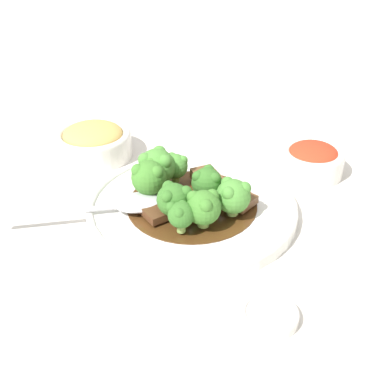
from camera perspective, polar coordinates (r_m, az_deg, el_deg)
name	(u,v)px	position (r m, az deg, el deg)	size (l,w,h in m)	color
ground_plane	(192,214)	(0.71, 0.00, -2.31)	(4.00, 4.00, 0.00)	silver
main_plate	(192,207)	(0.71, 0.00, -1.64)	(0.28, 0.28, 0.02)	white
beef_strip_0	(229,196)	(0.70, 4.01, -0.40)	(0.06, 0.08, 0.01)	brown
beef_strip_1	(174,199)	(0.70, -1.90, -0.70)	(0.07, 0.08, 0.01)	brown
beef_strip_2	(153,210)	(0.68, -4.14, -1.89)	(0.06, 0.06, 0.01)	#56331E
beef_strip_3	(208,179)	(0.73, 1.70, 1.37)	(0.06, 0.06, 0.02)	brown
broccoli_floret_0	(157,166)	(0.72, -3.79, 2.77)	(0.05, 0.05, 0.06)	#7FA84C
broccoli_floret_1	(174,199)	(0.66, -1.99, -0.75)	(0.04, 0.04, 0.05)	#7FA84C
broccoli_floret_2	(204,207)	(0.64, 1.25, -1.60)	(0.04, 0.04, 0.05)	#7FA84C
broccoli_floret_3	(149,176)	(0.70, -4.60, 1.67)	(0.05, 0.05, 0.05)	#7FA84C
broccoli_floret_4	(175,166)	(0.73, -1.79, 2.82)	(0.03, 0.03, 0.04)	#8EB756
broccoli_floret_5	(179,214)	(0.63, -1.37, -2.39)	(0.03, 0.03, 0.04)	#8EB756
broccoli_floret_6	(207,182)	(0.68, 1.60, 1.07)	(0.04, 0.04, 0.05)	#8EB756
broccoli_floret_7	(233,196)	(0.66, 4.41, -0.39)	(0.04, 0.04, 0.05)	#8EB756
serving_spoon	(127,204)	(0.69, -6.93, -1.26)	(0.10, 0.20, 0.01)	silver
side_bowl_kimchi	(312,160)	(0.81, 12.72, 3.40)	(0.09, 0.09, 0.05)	white
side_bowl_appetizer	(94,141)	(0.85, -10.46, 5.35)	(0.12, 0.12, 0.05)	white
sauce_dish	(269,315)	(0.57, 8.26, -12.84)	(0.06, 0.06, 0.01)	white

